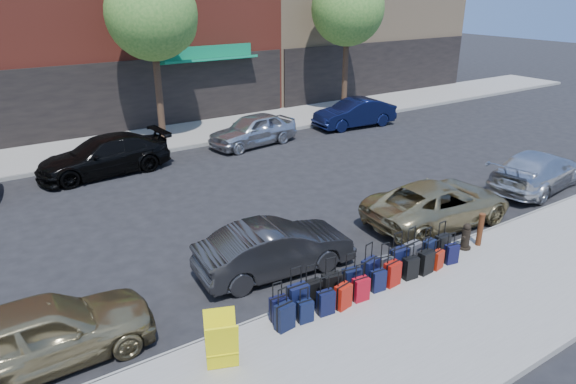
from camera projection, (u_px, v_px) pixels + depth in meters
ground at (262, 219)px, 15.65m from camera, size 120.00×120.00×0.00m
sidewalk_near at (423, 325)px, 10.60m from camera, size 60.00×4.00×0.15m
sidewalk_far at (149, 140)px, 23.35m from camera, size 60.00×4.00×0.15m
curb_near at (358, 282)px, 12.16m from camera, size 60.00×0.08×0.15m
curb_far at (165, 151)px, 21.79m from camera, size 60.00×0.08×0.15m
tree_center at (155, 17)px, 21.31m from camera, size 3.80×3.80×7.27m
tree_right at (350, 11)px, 26.70m from camera, size 3.80×3.80×7.27m
suitcase_front_0 at (279, 309)px, 10.54m from camera, size 0.37×0.22×0.88m
suitcase_front_1 at (298, 299)px, 10.75m from camera, size 0.45×0.26×1.07m
suitcase_front_2 at (312, 294)px, 11.00m from camera, size 0.42×0.24×0.98m
suitcase_front_3 at (332, 287)px, 11.23m from camera, size 0.45×0.30×1.01m
suitcase_front_4 at (351, 281)px, 11.48m from camera, size 0.43×0.27×0.98m
suitcase_front_5 at (370, 272)px, 11.82m from camera, size 0.47×0.31×1.04m
suitcase_front_6 at (385, 267)px, 12.11m from camera, size 0.40×0.26×0.89m
suitcase_front_7 at (398, 261)px, 12.24m from camera, size 0.46×0.27×1.08m
suitcase_front_8 at (412, 255)px, 12.55m from camera, size 0.45×0.27×1.05m
suitcase_front_9 at (428, 250)px, 12.87m from camera, size 0.39×0.25×0.89m
suitcase_front_10 at (442, 246)px, 13.05m from camera, size 0.40×0.23×0.96m
suitcase_back_0 at (285, 317)px, 10.27m from camera, size 0.41×0.26×0.92m
suitcase_back_1 at (305, 311)px, 10.52m from camera, size 0.34×0.22×0.78m
suitcase_back_2 at (326, 302)px, 10.76m from camera, size 0.38×0.25×0.86m
suitcase_back_3 at (343, 296)px, 10.96m from camera, size 0.41×0.28×0.89m
suitcase_back_4 at (361, 289)px, 11.23m from camera, size 0.38×0.24×0.87m
suitcase_back_5 at (378, 280)px, 11.59m from camera, size 0.36×0.23×0.82m
suitcase_back_6 at (392, 274)px, 11.79m from camera, size 0.41×0.26×0.93m
suitcase_back_7 at (410, 268)px, 12.08m from camera, size 0.38×0.25×0.87m
suitcase_back_8 at (426, 262)px, 12.29m from camera, size 0.41×0.26×0.93m
suitcase_back_9 at (437, 260)px, 12.51m from camera, size 0.35×0.24×0.76m
suitcase_back_10 at (451, 254)px, 12.75m from camera, size 0.37×0.25×0.81m
fire_hydrant at (466, 237)px, 13.44m from camera, size 0.37×0.33×0.72m
bollard at (480, 229)px, 13.57m from camera, size 0.17×0.17×0.91m
display_rack at (221, 342)px, 9.19m from camera, size 0.77×0.80×1.03m
car_near_0 at (42, 333)px, 9.39m from camera, size 4.02×1.62×1.37m
car_near_1 at (275, 248)px, 12.50m from camera, size 4.02×1.71×1.29m
car_near_2 at (438, 203)px, 15.11m from camera, size 4.77×2.38×1.30m
car_near_3 at (538, 170)px, 17.75m from camera, size 4.77×2.47×1.32m
car_far_1 at (104, 156)px, 19.16m from camera, size 4.99×2.29×1.41m
car_far_2 at (253, 130)px, 22.66m from camera, size 4.29×2.18×1.40m
car_far_3 at (355, 113)px, 25.67m from camera, size 4.33×1.84×1.39m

